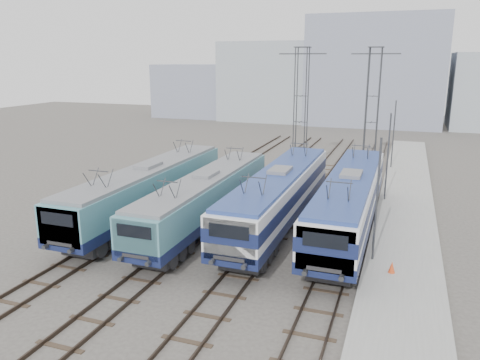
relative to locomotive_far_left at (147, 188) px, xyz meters
The scene contains 15 objects.
ground 8.40m from the locomotive_far_left, 33.40° to the right, with size 160.00×160.00×0.00m, color #514C47.
platform 17.45m from the locomotive_far_left, 11.83° to the left, with size 4.00×70.00×0.30m, color #9E9E99.
locomotive_far_left is the anchor object (origin of this frame).
locomotive_center_left 4.51m from the locomotive_far_left, ahead, with size 2.76×17.40×3.27m.
locomotive_center_right 9.10m from the locomotive_far_left, ahead, with size 2.94×18.63×3.50m.
locomotive_far_right 13.62m from the locomotive_far_left, ahead, with size 2.97×18.76×3.53m.
catenary_tower_west 19.30m from the locomotive_far_left, 68.96° to the left, with size 4.50×1.20×12.00m.
catenary_tower_east 24.02m from the locomotive_far_left, 55.87° to the left, with size 4.50×1.20×12.00m.
mast_front 15.59m from the locomotive_far_left, ahead, with size 0.12×0.12×7.00m, color #3F4247.
mast_mid 18.12m from the locomotive_far_left, 31.89° to the left, with size 0.12×0.12×7.00m, color #3F4247.
mast_rear 26.49m from the locomotive_far_left, 54.54° to the left, with size 0.12×0.12×7.00m, color #3F4247.
safety_cone 16.93m from the locomotive_far_left, 13.26° to the right, with size 0.34×0.34×0.60m, color #E44B1D.
building_west 58.20m from the locomotive_far_left, 97.18° to the left, with size 18.00×12.00×14.00m, color #A4AFB8.
building_center 58.93m from the locomotive_far_left, 79.42° to the left, with size 22.00×14.00×18.00m, color #8C93AA.
building_far_west 62.13m from the locomotive_far_left, 112.00° to the left, with size 14.00×10.00×10.00m, color #8C93AA.
Camera 1 is at (9.75, -22.69, 10.83)m, focal length 35.00 mm.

